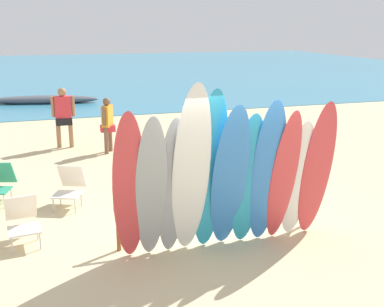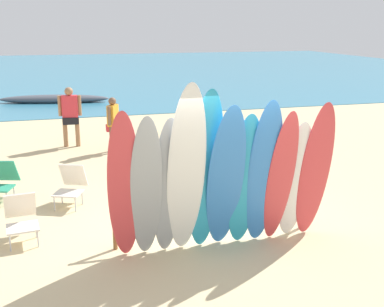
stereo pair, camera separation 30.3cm
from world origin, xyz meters
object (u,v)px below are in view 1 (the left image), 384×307
object	(u,v)px
surfboard_red_8	(284,177)
beach_chair_striped	(70,185)
surfboard_rack	(218,204)
surfboard_blue_7	(267,173)
surfboard_blue_5	(230,178)
beachgoer_photographing	(107,121)
distant_boat	(43,100)
surfboard_red_10	(317,170)
surfboard_grey_2	(172,188)
beachgoer_near_rack	(63,113)
surfboard_red_0	(129,188)
surfboard_white_9	(298,180)
surfboard_grey_1	(151,189)
surfboard_teal_6	(248,180)
surfboard_teal_4	(210,172)
beach_chair_red	(23,218)
surfboard_white_3	(191,172)

from	to	relation	value
surfboard_red_8	beach_chair_striped	bearing A→B (deg)	134.81
surfboard_rack	surfboard_blue_7	xyz separation A→B (m)	(0.62, -0.49, 0.63)
surfboard_blue_5	beachgoer_photographing	bearing A→B (deg)	99.55
surfboard_blue_5	distant_boat	size ratio (longest dim) A/B	0.50
surfboard_rack	surfboard_red_10	size ratio (longest dim) A/B	1.45
surfboard_grey_2	beachgoer_near_rack	bearing A→B (deg)	95.04
surfboard_red_0	surfboard_blue_5	world-z (taller)	surfboard_blue_5
surfboard_white_9	beach_chair_striped	distance (m)	4.40
surfboard_grey_1	surfboard_teal_6	size ratio (longest dim) A/B	1.04
surfboard_red_10	distant_boat	xyz separation A→B (m)	(-4.14, 15.91, -1.00)
surfboard_rack	surfboard_teal_4	size ratio (longest dim) A/B	1.31
beach_chair_striped	surfboard_white_9	bearing A→B (deg)	-14.41
distant_boat	beachgoer_near_rack	bearing A→B (deg)	-86.60
surfboard_blue_7	beachgoer_photographing	xyz separation A→B (m)	(-1.61, 6.57, -0.33)
surfboard_red_10	distant_boat	size ratio (longest dim) A/B	0.48
beachgoer_photographing	surfboard_red_10	bearing A→B (deg)	50.28
surfboard_rack	surfboard_red_8	distance (m)	1.17
surfboard_blue_5	surfboard_grey_1	bearing A→B (deg)	-179.88
beach_chair_red	beachgoer_photographing	bearing A→B (deg)	61.80
surfboard_red_8	surfboard_white_9	bearing A→B (deg)	12.68
surfboard_rack	surfboard_grey_2	distance (m)	1.13
surfboard_grey_2	beachgoer_photographing	distance (m)	6.52
surfboard_red_0	beachgoer_photographing	size ratio (longest dim) A/B	1.57
surfboard_red_10	beach_chair_red	xyz separation A→B (m)	(-4.64, 1.22, -0.75)
surfboard_white_9	distant_boat	size ratio (longest dim) A/B	0.42
surfboard_teal_4	beach_chair_red	distance (m)	3.17
surfboard_white_3	beachgoer_photographing	xyz separation A→B (m)	(-0.35, 6.61, -0.48)
surfboard_teal_4	surfboard_blue_5	distance (m)	0.33
surfboard_blue_5	surfboard_white_9	size ratio (longest dim) A/B	1.19
surfboard_grey_2	surfboard_red_8	size ratio (longest dim) A/B	0.98
beach_chair_striped	beachgoer_photographing	bearing A→B (deg)	94.14
surfboard_rack	beachgoer_near_rack	size ratio (longest dim) A/B	1.99
surfboard_grey_2	surfboard_blue_5	distance (m)	0.89
surfboard_rack	beachgoer_photographing	xyz separation A→B (m)	(-0.99, 6.08, 0.30)
surfboard_blue_5	beachgoer_near_rack	distance (m)	7.81
surfboard_white_9	surfboard_red_8	bearing A→B (deg)	-162.92
surfboard_white_3	surfboard_white_9	size ratio (longest dim) A/B	1.35
surfboard_rack	surfboard_blue_5	size ratio (longest dim) A/B	1.40
surfboard_grey_2	surfboard_teal_4	bearing A→B (deg)	-5.71
surfboard_red_10	surfboard_blue_5	bearing A→B (deg)	-179.91
beachgoer_photographing	beach_chair_striped	bearing A→B (deg)	10.85
distant_boat	surfboard_white_9	bearing A→B (deg)	-76.42
surfboard_red_10	beach_chair_red	size ratio (longest dim) A/B	2.99
surfboard_red_8	beachgoer_near_rack	bearing A→B (deg)	107.22
surfboard_grey_1	distant_boat	bearing A→B (deg)	96.11
surfboard_teal_4	surfboard_rack	bearing A→B (deg)	51.85
surfboard_teal_4	beachgoer_near_rack	world-z (taller)	surfboard_teal_4
surfboard_red_0	surfboard_red_10	size ratio (longest dim) A/B	1.01
surfboard_red_10	beachgoer_photographing	distance (m)	7.02
surfboard_blue_5	surfboard_white_9	world-z (taller)	surfboard_blue_5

